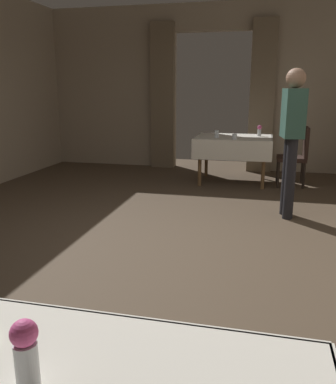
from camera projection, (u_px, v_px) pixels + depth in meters
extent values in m
plane|color=#4C3D2D|center=(154.00, 247.00, 3.93)|extent=(10.08, 10.08, 0.00)
cube|color=gray|center=(114.00, 89.00, 7.95)|extent=(2.50, 0.12, 3.00)
cube|color=gray|center=(323.00, 89.00, 7.08)|extent=(2.50, 0.12, 3.00)
cube|color=gray|center=(214.00, 17.00, 7.21)|extent=(1.40, 0.12, 0.50)
cube|color=#70604C|center=(163.00, 97.00, 7.63)|extent=(0.44, 0.14, 2.68)
cube|color=#70604C|center=(262.00, 98.00, 7.22)|extent=(0.44, 0.14, 2.68)
cube|color=silver|center=(123.00, 350.00, 1.39)|extent=(1.33, 0.02, 0.27)
cylinder|color=brown|center=(200.00, 164.00, 6.33)|extent=(0.06, 0.06, 0.71)
cylinder|color=brown|center=(263.00, 166.00, 6.11)|extent=(0.06, 0.06, 0.71)
cylinder|color=brown|center=(206.00, 156.00, 7.04)|extent=(0.06, 0.06, 0.71)
cylinder|color=brown|center=(264.00, 158.00, 6.82)|extent=(0.06, 0.06, 0.71)
cube|color=brown|center=(234.00, 138.00, 6.48)|extent=(1.14, 0.91, 0.03)
cube|color=silver|center=(234.00, 137.00, 6.48)|extent=(1.20, 0.97, 0.01)
cube|color=silver|center=(231.00, 150.00, 6.06)|extent=(1.20, 0.02, 0.31)
cube|color=silver|center=(236.00, 142.00, 6.97)|extent=(1.20, 0.02, 0.31)
cube|color=silver|center=(197.00, 145.00, 6.65)|extent=(0.02, 0.97, 0.31)
cube|color=silver|center=(272.00, 147.00, 6.38)|extent=(0.02, 0.97, 0.31)
cylinder|color=black|center=(278.00, 174.00, 6.23)|extent=(0.04, 0.04, 0.42)
cylinder|color=black|center=(277.00, 170.00, 6.59)|extent=(0.04, 0.04, 0.42)
cylinder|color=black|center=(304.00, 176.00, 6.15)|extent=(0.04, 0.04, 0.42)
cylinder|color=black|center=(302.00, 171.00, 6.50)|extent=(0.04, 0.04, 0.42)
cube|color=black|center=(291.00, 159.00, 6.31)|extent=(0.44, 0.44, 0.06)
cube|color=black|center=(306.00, 143.00, 6.20)|extent=(0.05, 0.42, 0.48)
cylinder|color=silver|center=(27.00, 366.00, 1.01)|extent=(0.06, 0.06, 0.13)
sphere|color=#D84C8C|center=(24.00, 333.00, 0.99)|extent=(0.07, 0.07, 0.07)
cylinder|color=silver|center=(259.00, 133.00, 6.54)|extent=(0.06, 0.06, 0.11)
sphere|color=#D84C8C|center=(260.00, 127.00, 6.52)|extent=(0.07, 0.07, 0.07)
cylinder|color=silver|center=(217.00, 134.00, 6.32)|extent=(0.07, 0.07, 0.12)
cylinder|color=silver|center=(235.00, 137.00, 6.13)|extent=(0.07, 0.07, 0.08)
cylinder|color=black|center=(287.00, 176.00, 4.84)|extent=(0.12, 0.12, 0.95)
cylinder|color=black|center=(290.00, 179.00, 4.67)|extent=(0.12, 0.12, 0.95)
cube|color=#33594C|center=(293.00, 113.00, 4.57)|extent=(0.27, 0.39, 0.55)
sphere|color=#9E755B|center=(296.00, 78.00, 4.48)|extent=(0.22, 0.22, 0.22)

